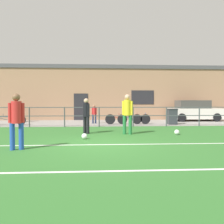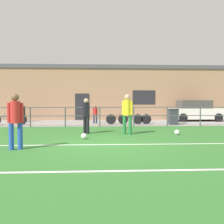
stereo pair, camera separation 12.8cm
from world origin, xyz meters
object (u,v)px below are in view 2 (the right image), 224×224
object	(u,v)px
soccer_ball_match	(177,132)
trash_bin_1	(173,116)
player_winger	(16,118)
soccer_ball_spare	(84,136)
spectator_child	(95,113)
trash_bin_0	(21,114)
bicycle_parked_1	(135,119)
bicycle_parked_2	(9,120)
player_goalkeeper	(86,114)
bicycle_parked_0	(124,119)
player_striker	(127,112)
parked_car_red	(196,111)

from	to	relation	value
soccer_ball_match	trash_bin_1	world-z (taller)	trash_bin_1
player_winger	soccer_ball_spare	xyz separation A→B (m)	(1.92, 1.98, -0.85)
spectator_child	trash_bin_0	bearing A→B (deg)	-37.14
player_winger	bicycle_parked_1	xyz separation A→B (m)	(4.77, 7.90, -0.61)
soccer_ball_spare	bicycle_parked_2	xyz separation A→B (m)	(-5.03, 5.91, 0.23)
player_winger	bicycle_parked_1	size ratio (longest dim) A/B	0.80
player_goalkeeper	bicycle_parked_1	xyz separation A→B (m)	(2.85, 4.26, -0.56)
bicycle_parked_2	player_goalkeeper	bearing A→B (deg)	-40.28
soccer_ball_spare	bicycle_parked_1	distance (m)	6.57
player_winger	trash_bin_1	bearing A→B (deg)	-148.79
soccer_ball_match	spectator_child	bearing A→B (deg)	123.27
trash_bin_1	bicycle_parked_0	bearing A→B (deg)	175.96
player_striker	trash_bin_0	size ratio (longest dim) A/B	1.60
player_goalkeeper	soccer_ball_match	xyz separation A→B (m)	(4.00, -0.65, -0.80)
soccer_ball_spare	bicycle_parked_1	xyz separation A→B (m)	(2.85, 5.91, 0.24)
player_goalkeeper	soccer_ball_spare	size ratio (longest dim) A/B	7.19
bicycle_parked_1	player_striker	bearing A→B (deg)	-102.28
parked_car_red	bicycle_parked_0	world-z (taller)	parked_car_red
trash_bin_1	trash_bin_0	bearing A→B (deg)	166.34
spectator_child	trash_bin_1	size ratio (longest dim) A/B	1.25
player_winger	spectator_child	xyz separation A→B (m)	(2.24, 8.61, -0.24)
bicycle_parked_0	soccer_ball_spare	bearing A→B (deg)	-110.28
player_striker	bicycle_parked_2	world-z (taller)	player_striker
spectator_child	bicycle_parked_2	size ratio (longest dim) A/B	0.56
player_goalkeeper	bicycle_parked_0	bearing A→B (deg)	-65.78
player_goalkeeper	spectator_child	world-z (taller)	player_goalkeeper
spectator_child	player_goalkeeper	bearing A→B (deg)	65.69
spectator_child	bicycle_parked_1	bearing A→B (deg)	143.53
trash_bin_1	bicycle_parked_1	bearing A→B (deg)	174.86
spectator_child	trash_bin_1	world-z (taller)	spectator_child
player_winger	bicycle_parked_2	world-z (taller)	player_winger
player_goalkeeper	trash_bin_1	world-z (taller)	player_goalkeeper
soccer_ball_match	parked_car_red	size ratio (longest dim) A/B	0.06
player_winger	soccer_ball_spare	size ratio (longest dim) A/B	7.60
player_goalkeeper	bicycle_parked_1	bearing A→B (deg)	-72.39
soccer_ball_match	spectator_child	world-z (taller)	spectator_child
bicycle_parked_1	soccer_ball_match	bearing A→B (deg)	-76.76
spectator_child	trash_bin_0	distance (m)	5.57
soccer_ball_match	soccer_ball_spare	world-z (taller)	same
bicycle_parked_2	bicycle_parked_0	bearing A→B (deg)	0.00
soccer_ball_match	player_winger	bearing A→B (deg)	-153.25
player_winger	soccer_ball_match	distance (m)	6.69
soccer_ball_match	trash_bin_0	distance (m)	11.56
player_goalkeeper	parked_car_red	distance (m)	10.30
parked_car_red	trash_bin_0	bearing A→B (deg)	-179.26
bicycle_parked_2	spectator_child	bearing A→B (deg)	7.62
player_winger	parked_car_red	distance (m)	14.21
spectator_child	bicycle_parked_0	distance (m)	2.04
player_striker	bicycle_parked_0	world-z (taller)	player_striker
soccer_ball_spare	player_goalkeeper	bearing A→B (deg)	89.93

